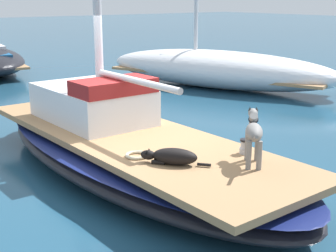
{
  "coord_description": "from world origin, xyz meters",
  "views": [
    {
      "loc": [
        -4.05,
        -6.3,
        2.81
      ],
      "look_at": [
        0.0,
        -1.0,
        1.01
      ],
      "focal_mm": 51.65,
      "sensor_mm": 36.0,
      "label": 1
    }
  ],
  "objects_px": {
    "moored_boat_starboard_side": "(218,69)",
    "sailboat_main": "(131,153)",
    "deck_winch": "(245,147)",
    "coiled_rope": "(137,155)",
    "dog_black": "(172,156)",
    "dog_grey": "(254,133)"
  },
  "relations": [
    {
      "from": "coiled_rope",
      "to": "sailboat_main",
      "type": "bearing_deg",
      "value": 61.46
    },
    {
      "from": "dog_black",
      "to": "deck_winch",
      "type": "relative_size",
      "value": 3.82
    },
    {
      "from": "deck_winch",
      "to": "coiled_rope",
      "type": "relative_size",
      "value": 0.65
    },
    {
      "from": "dog_grey",
      "to": "moored_boat_starboard_side",
      "type": "bearing_deg",
      "value": 49.84
    },
    {
      "from": "sailboat_main",
      "to": "coiled_rope",
      "type": "xyz_separation_m",
      "value": [
        -0.55,
        -1.0,
        0.35
      ]
    },
    {
      "from": "deck_winch",
      "to": "dog_grey",
      "type": "bearing_deg",
      "value": -123.05
    },
    {
      "from": "dog_black",
      "to": "coiled_rope",
      "type": "bearing_deg",
      "value": 110.67
    },
    {
      "from": "dog_grey",
      "to": "moored_boat_starboard_side",
      "type": "xyz_separation_m",
      "value": [
        5.87,
        6.95,
        -0.48
      ]
    },
    {
      "from": "moored_boat_starboard_side",
      "to": "sailboat_main",
      "type": "bearing_deg",
      "value": -143.15
    },
    {
      "from": "sailboat_main",
      "to": "dog_grey",
      "type": "xyz_separation_m",
      "value": [
        0.52,
        -2.17,
        0.75
      ]
    },
    {
      "from": "dog_black",
      "to": "deck_winch",
      "type": "xyz_separation_m",
      "value": [
        1.09,
        -0.27,
        -0.01
      ]
    },
    {
      "from": "deck_winch",
      "to": "coiled_rope",
      "type": "bearing_deg",
      "value": 148.16
    },
    {
      "from": "dog_grey",
      "to": "deck_winch",
      "type": "distance_m",
      "value": 0.54
    },
    {
      "from": "deck_winch",
      "to": "coiled_rope",
      "type": "xyz_separation_m",
      "value": [
        -1.3,
        0.8,
        -0.08
      ]
    },
    {
      "from": "deck_winch",
      "to": "dog_black",
      "type": "bearing_deg",
      "value": 166.23
    },
    {
      "from": "deck_winch",
      "to": "moored_boat_starboard_side",
      "type": "relative_size",
      "value": 0.03
    },
    {
      "from": "dog_black",
      "to": "deck_winch",
      "type": "distance_m",
      "value": 1.13
    },
    {
      "from": "dog_black",
      "to": "deck_winch",
      "type": "height_order",
      "value": "dog_black"
    },
    {
      "from": "dog_grey",
      "to": "coiled_rope",
      "type": "relative_size",
      "value": 2.27
    },
    {
      "from": "dog_black",
      "to": "coiled_rope",
      "type": "relative_size",
      "value": 2.47
    },
    {
      "from": "dog_grey",
      "to": "coiled_rope",
      "type": "xyz_separation_m",
      "value": [
        -1.06,
        1.16,
        -0.4
      ]
    },
    {
      "from": "sailboat_main",
      "to": "dog_black",
      "type": "distance_m",
      "value": 1.64
    }
  ]
}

